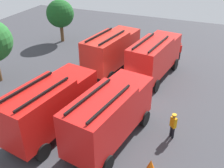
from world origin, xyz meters
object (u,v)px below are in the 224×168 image
fire_truck_2 (51,105)px  firefighter_0 (133,93)px  fire_truck_1 (154,56)px  traffic_cone_1 (151,164)px  firefighter_1 (173,124)px  firefighter_3 (92,52)px  firefighter_4 (18,116)px  firefighter_2 (179,50)px  fire_truck_0 (110,114)px  tree_1 (60,14)px  traffic_cone_0 (107,90)px  fire_truck_3 (112,50)px

fire_truck_2 → firefighter_0: bearing=-28.7°
fire_truck_1 → traffic_cone_1: (-10.80, -2.72, -1.83)m
fire_truck_2 → firefighter_1: (2.47, -7.54, -1.12)m
firefighter_3 → firefighter_4: 12.08m
fire_truck_1 → firefighter_4: (-10.63, 6.74, -1.25)m
firefighter_2 → firefighter_4: bearing=167.2°
firefighter_0 → firefighter_4: size_ratio=1.07×
firefighter_1 → firefighter_2: firefighter_1 is taller
firefighter_3 → firefighter_4: firefighter_4 is taller
fire_truck_0 → firefighter_2: bearing=1.9°
fire_truck_2 → firefighter_4: bearing=109.8°
firefighter_2 → tree_1: bearing=105.0°
fire_truck_1 → traffic_cone_1: 11.28m
firefighter_3 → traffic_cone_1: bearing=176.3°
firefighter_2 → traffic_cone_1: bearing=-160.8°
fire_truck_0 → fire_truck_1: (9.54, -0.34, 0.00)m
firefighter_3 → fire_truck_0: bearing=169.1°
traffic_cone_0 → tree_1: bearing=47.6°
fire_truck_0 → firefighter_4: (-1.08, 6.39, -1.25)m
fire_truck_0 → firefighter_0: fire_truck_0 is taller
fire_truck_2 → fire_truck_3: bearing=8.0°
fire_truck_0 → firefighter_2: fire_truck_0 is taller
fire_truck_3 → traffic_cone_1: bearing=-139.0°
fire_truck_0 → fire_truck_1: same height
fire_truck_1 → firefighter_0: size_ratio=4.27×
firefighter_0 → firefighter_4: (-5.64, 6.40, -0.08)m
fire_truck_3 → fire_truck_1: bearing=-81.1°
fire_truck_0 → firefighter_4: fire_truck_0 is taller
fire_truck_3 → firefighter_1: bearing=-127.2°
fire_truck_3 → tree_1: 10.23m
firefighter_3 → traffic_cone_1: 15.68m
firefighter_2 → traffic_cone_1: size_ratio=2.84×
firefighter_3 → traffic_cone_1: firefighter_3 is taller
fire_truck_1 → fire_truck_2: 10.98m
fire_truck_0 → firefighter_4: 6.60m
fire_truck_0 → firefighter_0: size_ratio=4.28×
firefighter_1 → traffic_cone_0: size_ratio=3.15×
fire_truck_0 → tree_1: size_ratio=1.47×
fire_truck_2 → traffic_cone_1: 7.23m
fire_truck_0 → fire_truck_3: same height
fire_truck_2 → traffic_cone_1: size_ratio=11.72×
fire_truck_1 → firefighter_4: size_ratio=4.58×
fire_truck_1 → firefighter_1: size_ratio=4.09×
fire_truck_0 → firefighter_3: bearing=40.4°
fire_truck_1 → firefighter_4: bearing=155.9°
fire_truck_2 → firefighter_1: fire_truck_2 is taller
fire_truck_3 → firefighter_3: fire_truck_3 is taller
traffic_cone_1 → fire_truck_0: bearing=67.7°
firefighter_0 → firefighter_1: 4.51m
firefighter_1 → traffic_cone_0: firefighter_1 is taller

